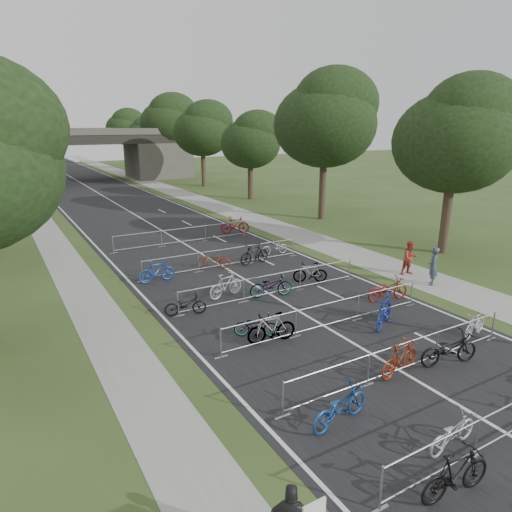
# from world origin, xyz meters

# --- Properties ---
(road) EXTENTS (11.00, 140.00, 0.01)m
(road) POSITION_xyz_m (0.00, 50.00, 0.01)
(road) COLOR black
(road) RESTS_ON ground
(sidewalk_right) EXTENTS (3.00, 140.00, 0.01)m
(sidewalk_right) POSITION_xyz_m (8.00, 50.00, 0.01)
(sidewalk_right) COLOR gray
(sidewalk_right) RESTS_ON ground
(sidewalk_left) EXTENTS (2.00, 140.00, 0.01)m
(sidewalk_left) POSITION_xyz_m (-7.50, 50.00, 0.01)
(sidewalk_left) COLOR gray
(sidewalk_left) RESTS_ON ground
(lane_markings) EXTENTS (0.12, 140.00, 0.00)m
(lane_markings) POSITION_xyz_m (0.00, 50.00, 0.00)
(lane_markings) COLOR silver
(lane_markings) RESTS_ON ground
(overpass_bridge) EXTENTS (31.00, 8.00, 7.05)m
(overpass_bridge) POSITION_xyz_m (0.00, 65.00, 3.53)
(overpass_bridge) COLOR #494641
(overpass_bridge) RESTS_ON ground
(tree_right_0) EXTENTS (7.17, 7.17, 10.93)m
(tree_right_0) POSITION_xyz_m (13.11, 15.93, 6.92)
(tree_right_0) COLOR #33261C
(tree_right_0) RESTS_ON ground
(tree_right_1) EXTENTS (8.18, 8.18, 12.47)m
(tree_right_1) POSITION_xyz_m (13.11, 27.93, 7.90)
(tree_right_1) COLOR #33261C
(tree_right_1) RESTS_ON ground
(tree_right_2) EXTENTS (6.16, 6.16, 9.39)m
(tree_right_2) POSITION_xyz_m (13.11, 39.93, 5.95)
(tree_right_2) COLOR #33261C
(tree_right_2) RESTS_ON ground
(tree_right_3) EXTENTS (7.17, 7.17, 10.93)m
(tree_right_3) POSITION_xyz_m (13.11, 51.93, 6.92)
(tree_right_3) COLOR #33261C
(tree_right_3) RESTS_ON ground
(tree_right_4) EXTENTS (8.18, 8.18, 12.47)m
(tree_right_4) POSITION_xyz_m (13.11, 63.93, 7.90)
(tree_right_4) COLOR #33261C
(tree_right_4) RESTS_ON ground
(tree_right_5) EXTENTS (6.16, 6.16, 9.39)m
(tree_right_5) POSITION_xyz_m (13.11, 75.93, 5.95)
(tree_right_5) COLOR #33261C
(tree_right_5) RESTS_ON ground
(tree_right_6) EXTENTS (7.17, 7.17, 10.93)m
(tree_right_6) POSITION_xyz_m (13.11, 87.93, 6.92)
(tree_right_6) COLOR #33261C
(tree_right_6) RESTS_ON ground
(barrier_row_2) EXTENTS (9.70, 0.08, 1.10)m
(barrier_row_2) POSITION_xyz_m (0.00, 7.20, 0.55)
(barrier_row_2) COLOR #9EA0A5
(barrier_row_2) RESTS_ON ground
(barrier_row_3) EXTENTS (9.70, 0.08, 1.10)m
(barrier_row_3) POSITION_xyz_m (0.00, 11.00, 0.55)
(barrier_row_3) COLOR #9EA0A5
(barrier_row_3) RESTS_ON ground
(barrier_row_4) EXTENTS (9.70, 0.08, 1.10)m
(barrier_row_4) POSITION_xyz_m (0.00, 15.00, 0.55)
(barrier_row_4) COLOR #9EA0A5
(barrier_row_4) RESTS_ON ground
(barrier_row_5) EXTENTS (9.70, 0.08, 1.10)m
(barrier_row_5) POSITION_xyz_m (0.00, 20.00, 0.55)
(barrier_row_5) COLOR #9EA0A5
(barrier_row_5) RESTS_ON ground
(barrier_row_6) EXTENTS (9.70, 0.08, 1.10)m
(barrier_row_6) POSITION_xyz_m (0.00, 26.00, 0.55)
(barrier_row_6) COLOR #9EA0A5
(barrier_row_6) RESTS_ON ground
(bike_4) EXTENTS (1.94, 0.71, 1.14)m
(bike_4) POSITION_xyz_m (-2.96, 3.08, 0.57)
(bike_4) COLOR black
(bike_4) RESTS_ON ground
(bike_5) EXTENTS (1.78, 0.74, 0.91)m
(bike_5) POSITION_xyz_m (-1.72, 4.10, 0.46)
(bike_5) COLOR #B7B9C0
(bike_5) RESTS_ON ground
(bike_8) EXTENTS (2.11, 1.02, 1.06)m
(bike_8) POSITION_xyz_m (-3.47, 6.22, 0.53)
(bike_8) COLOR navy
(bike_8) RESTS_ON ground
(bike_9) EXTENTS (1.95, 0.85, 1.13)m
(bike_9) POSITION_xyz_m (-0.19, 7.19, 0.57)
(bike_9) COLOR maroon
(bike_9) RESTS_ON ground
(bike_10) EXTENTS (2.24, 1.22, 1.11)m
(bike_10) POSITION_xyz_m (1.66, 6.82, 0.56)
(bike_10) COLOR black
(bike_10) RESTS_ON ground
(bike_11) EXTENTS (1.67, 0.78, 0.97)m
(bike_11) POSITION_xyz_m (4.30, 7.70, 0.48)
(bike_11) COLOR #B8B9C1
(bike_11) RESTS_ON ground
(bike_12) EXTENTS (1.93, 0.81, 1.12)m
(bike_12) POSITION_xyz_m (-2.52, 11.10, 0.56)
(bike_12) COLOR #9EA0A5
(bike_12) RESTS_ON ground
(bike_13) EXTENTS (1.72, 1.38, 0.87)m
(bike_13) POSITION_xyz_m (-2.76, 11.77, 0.44)
(bike_13) COLOR #9EA0A5
(bike_13) RESTS_ON ground
(bike_14) EXTENTS (2.11, 1.58, 1.26)m
(bike_14) POSITION_xyz_m (2.02, 10.05, 0.63)
(bike_14) COLOR navy
(bike_14) RESTS_ON ground
(bike_15) EXTENTS (2.12, 1.11, 1.06)m
(bike_15) POSITION_xyz_m (4.16, 11.97, 0.53)
(bike_15) COLOR maroon
(bike_15) RESTS_ON ground
(bike_16) EXTENTS (1.82, 1.03, 0.91)m
(bike_16) POSITION_xyz_m (-4.30, 14.97, 0.45)
(bike_16) COLOR black
(bike_16) RESTS_ON ground
(bike_17) EXTENTS (1.96, 0.94, 1.13)m
(bike_17) POSITION_xyz_m (-1.92, 15.97, 0.57)
(bike_17) COLOR #B2B3BA
(bike_17) RESTS_ON ground
(bike_18) EXTENTS (2.08, 1.16, 1.04)m
(bike_18) POSITION_xyz_m (-0.12, 14.99, 0.52)
(bike_18) COLOR #9EA0A5
(bike_18) RESTS_ON ground
(bike_19) EXTENTS (1.74, 1.23, 1.03)m
(bike_19) POSITION_xyz_m (2.61, 15.65, 0.51)
(bike_19) COLOR #9EA0A5
(bike_19) RESTS_ON ground
(bike_20) EXTENTS (1.88, 0.58, 1.12)m
(bike_20) POSITION_xyz_m (-3.99, 19.58, 0.56)
(bike_20) COLOR #1B3E95
(bike_20) RESTS_ON ground
(bike_21) EXTENTS (1.85, 1.46, 0.94)m
(bike_21) POSITION_xyz_m (-0.56, 20.18, 0.47)
(bike_21) COLOR maroon
(bike_21) RESTS_ON ground
(bike_22) EXTENTS (1.99, 0.78, 1.17)m
(bike_22) POSITION_xyz_m (1.79, 19.77, 0.58)
(bike_22) COLOR black
(bike_22) RESTS_ON ground
(bike_23) EXTENTS (1.75, 0.67, 0.91)m
(bike_23) POSITION_xyz_m (3.80, 20.79, 0.45)
(bike_23) COLOR #95959C
(bike_23) RESTS_ON ground
(bike_27) EXTENTS (2.14, 1.26, 1.24)m
(bike_27) POSITION_xyz_m (4.30, 26.93, 0.62)
(bike_27) COLOR maroon
(bike_27) RESTS_ON ground
(pedestrian_a) EXTENTS (0.82, 0.80, 1.90)m
(pedestrian_a) POSITION_xyz_m (7.59, 12.35, 0.95)
(pedestrian_a) COLOR #333D4D
(pedestrian_a) RESTS_ON ground
(pedestrian_b) EXTENTS (0.96, 0.80, 1.78)m
(pedestrian_b) POSITION_xyz_m (7.89, 14.06, 0.89)
(pedestrian_b) COLOR #9A3321
(pedestrian_b) RESTS_ON ground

